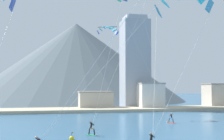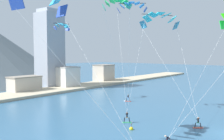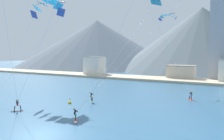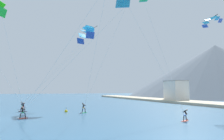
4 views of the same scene
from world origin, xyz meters
name	(u,v)px [view 3 (image 3 of 4)]	position (x,y,z in m)	size (l,w,h in m)	color
ground_plane	(47,133)	(0.00, 0.00, 0.00)	(400.00, 400.00, 0.00)	#336084
kitesurfer_near_trail	(92,99)	(-4.08, 14.16, 0.57)	(1.46, 1.57, 1.82)	#33B266
kitesurfer_mid_center	(16,107)	(-10.33, 4.11, 0.55)	(1.28, 1.68, 1.77)	black
kitesurfer_far_left	(75,118)	(0.22, 4.38, 0.51)	(1.40, 1.61, 1.74)	#E54C33
kitesurfer_far_right	(190,97)	(10.13, 24.56, 0.45)	(1.23, 1.70, 1.64)	#E54C33
parafoil_kite_near_lead	(48,7)	(-17.52, 17.74, 17.86)	(7.80, 15.58, 18.02)	#2746A8
parafoil_kite_distant_high_outer	(168,16)	(2.25, 37.60, 17.32)	(4.56, 1.64, 1.71)	#405FC9
race_marker_buoy	(70,103)	(-6.81, 11.67, 0.16)	(0.56, 0.56, 1.02)	yellow
shoreline_strip	(170,80)	(0.00, 49.90, 0.35)	(180.00, 10.00, 0.70)	#BCAD8E
shore_building_harbour_front	(181,72)	(2.40, 54.22, 2.32)	(8.65, 4.99, 4.61)	beige
shore_building_quay_west	(95,66)	(-28.82, 52.22, 3.63)	(7.01, 5.80, 7.23)	silver
highrise_tower	(223,40)	(13.66, 57.67, 12.26)	(7.00, 7.00, 24.94)	#999EA8
mountain_peak_west_ridge	(97,43)	(-61.86, 104.60, 14.90)	(101.99, 101.99, 29.80)	slate
mountain_peak_central_summit	(201,39)	(1.87, 104.22, 15.85)	(87.53, 87.53, 31.70)	slate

